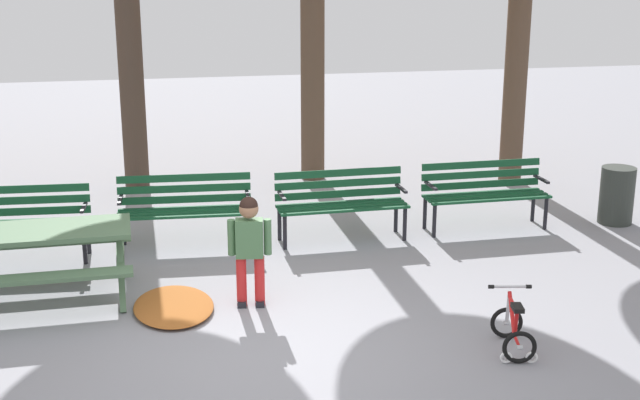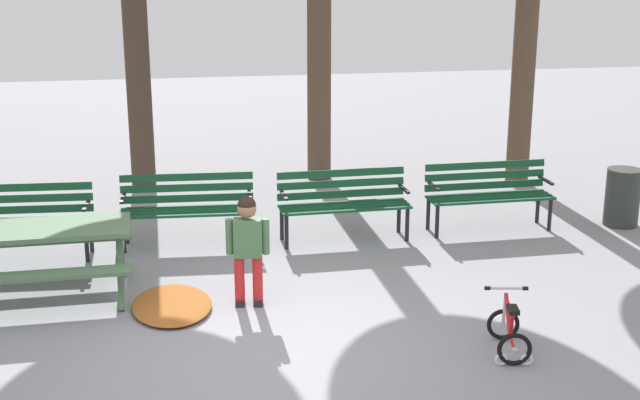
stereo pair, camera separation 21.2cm
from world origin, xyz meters
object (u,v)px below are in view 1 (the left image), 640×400
at_px(park_bench_left, 185,204).
at_px(park_bench_far_left, 18,217).
at_px(kids_bicycle, 513,330).
at_px(park_bench_far_right, 484,189).
at_px(picnic_table, 40,246).
at_px(park_bench_right, 341,199).
at_px(child_standing, 250,242).
at_px(trash_bin, 617,195).

bearing_deg(park_bench_left, park_bench_far_left, -175.61).
bearing_deg(kids_bicycle, park_bench_left, 127.14).
bearing_deg(park_bench_left, kids_bicycle, -52.86).
bearing_deg(park_bench_far_left, park_bench_far_right, 0.75).
relative_size(picnic_table, park_bench_right, 1.14).
bearing_deg(picnic_table, park_bench_far_right, 15.01).
bearing_deg(park_bench_far_right, park_bench_right, -177.78).
xyz_separation_m(park_bench_far_right, kids_bicycle, (-1.11, -3.47, -0.31)).
distance_m(picnic_table, park_bench_far_right, 5.50).
bearing_deg(child_standing, picnic_table, 165.06).
xyz_separation_m(park_bench_far_left, park_bench_left, (1.90, 0.15, 0.00)).
xyz_separation_m(park_bench_far_left, child_standing, (2.43, -1.90, 0.16)).
relative_size(picnic_table, kids_bicycle, 3.01).
height_order(picnic_table, trash_bin, picnic_table).
xyz_separation_m(picnic_table, kids_bicycle, (4.21, -2.04, -0.39)).
distance_m(park_bench_far_left, park_bench_left, 1.91).
bearing_deg(park_bench_far_left, park_bench_left, 4.39).
bearing_deg(kids_bicycle, park_bench_far_right, 72.25).
height_order(picnic_table, kids_bicycle, picnic_table).
height_order(child_standing, trash_bin, child_standing).
xyz_separation_m(park_bench_right, kids_bicycle, (0.79, -3.40, -0.31)).
xyz_separation_m(park_bench_left, trash_bin, (5.57, -0.24, -0.14)).
xyz_separation_m(picnic_table, park_bench_left, (1.52, 1.50, -0.08)).
relative_size(child_standing, kids_bicycle, 1.87).
bearing_deg(child_standing, kids_bicycle, -34.80).
relative_size(picnic_table, park_bench_far_left, 1.12).
relative_size(park_bench_left, trash_bin, 2.17).
height_order(park_bench_far_right, trash_bin, park_bench_far_right).
distance_m(picnic_table, park_bench_far_left, 1.40).
distance_m(picnic_table, trash_bin, 7.21).
bearing_deg(park_bench_right, park_bench_far_right, 2.22).
height_order(kids_bicycle, trash_bin, trash_bin).
bearing_deg(park_bench_far_left, picnic_table, -74.42).
distance_m(park_bench_far_right, child_standing, 3.82).
relative_size(park_bench_left, kids_bicycle, 2.68).
bearing_deg(park_bench_left, picnic_table, -135.50).
bearing_deg(child_standing, park_bench_left, 104.49).
height_order(park_bench_far_right, child_standing, child_standing).
relative_size(park_bench_left, park_bench_far_right, 1.01).
relative_size(park_bench_far_right, kids_bicycle, 2.64).
bearing_deg(picnic_table, park_bench_far_left, 105.58).
bearing_deg(picnic_table, kids_bicycle, -25.93).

